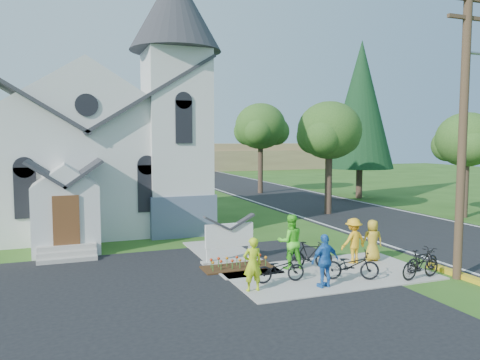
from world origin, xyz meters
name	(u,v)px	position (x,y,z in m)	size (l,w,h in m)	color
ground	(296,283)	(0.00, 0.00, 0.00)	(120.00, 120.00, 0.00)	#2B5017
parking_lot	(70,339)	(-7.00, -2.00, 0.01)	(20.00, 16.00, 0.02)	black
road	(324,206)	(10.00, 15.00, 0.01)	(8.00, 90.00, 0.02)	black
sidewalk	(328,273)	(1.50, 0.50, 0.03)	(7.00, 4.00, 0.05)	#AAA39A
church	(94,129)	(-5.48, 12.48, 5.25)	(12.35, 12.00, 13.00)	silver
church_sign	(229,236)	(-1.20, 3.20, 1.03)	(2.20, 0.40, 1.70)	#AAA39A
flower_bed	(238,267)	(-1.20, 2.30, 0.04)	(2.60, 1.10, 0.07)	#331C0E
utility_pole	(465,118)	(5.36, -1.50, 5.40)	(3.45, 0.28, 10.00)	#473523
tree_road_near	(329,131)	(8.50, 12.00, 5.21)	(4.00, 4.00, 7.05)	#39281F
tree_road_mid	(261,127)	(9.00, 24.00, 5.78)	(4.40, 4.40, 7.80)	#39281F
tree_road_far	(467,140)	(15.50, 8.00, 4.63)	(3.60, 3.60, 6.30)	#39281F
conifer	(361,105)	(15.00, 18.00, 7.39)	(5.20, 5.20, 12.40)	#39281F
distant_hills	(139,156)	(3.36, 56.33, 2.17)	(61.00, 10.00, 5.60)	olive
cyclist_0	(253,264)	(-1.70, -0.36, 0.88)	(0.61, 0.40, 1.66)	#BBDC19
bike_0	(280,269)	(-0.54, 0.12, 0.49)	(0.59, 1.69, 0.89)	black
cyclist_1	(290,241)	(0.52, 1.48, 1.03)	(0.96, 0.74, 1.97)	#53E42A
bike_1	(310,255)	(1.18, 1.20, 0.54)	(0.46, 1.64, 0.99)	black
cyclist_2	(325,261)	(0.56, -0.84, 0.90)	(0.99, 0.41, 1.69)	blue
bike_2	(351,265)	(1.79, -0.46, 0.54)	(0.65, 1.86, 0.98)	black
cyclist_3	(353,241)	(3.08, 1.31, 0.90)	(1.10, 0.63, 1.70)	yellow
bike_3	(421,264)	(4.02, -1.20, 0.55)	(0.47, 1.67, 1.00)	black
cyclist_4	(372,240)	(3.96, 1.33, 0.84)	(0.77, 0.50, 1.59)	gold
bike_4	(422,260)	(4.70, -0.51, 0.46)	(0.54, 1.56, 0.82)	black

